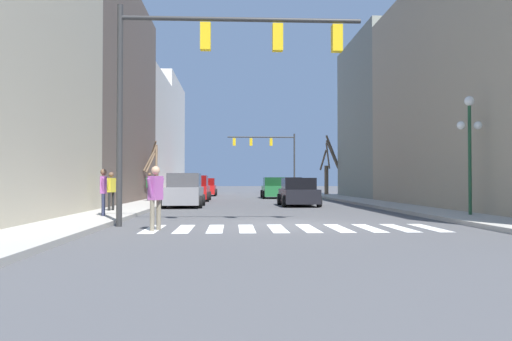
{
  "coord_description": "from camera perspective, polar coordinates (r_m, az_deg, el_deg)",
  "views": [
    {
      "loc": [
        -1.77,
        -15.74,
        1.38
      ],
      "look_at": [
        0.28,
        27.25,
        2.29
      ],
      "focal_mm": 35.0,
      "sensor_mm": 36.0,
      "label": 1
    }
  ],
  "objects": [
    {
      "name": "car_parked_left_near",
      "position": [
        46.89,
        -5.8,
        -1.96
      ],
      "size": [
        2.12,
        4.41,
        1.64
      ],
      "rotation": [
        0.0,
        0.0,
        1.57
      ],
      "color": "red",
      "rests_on": "ground_plane"
    },
    {
      "name": "traffic_signal_near",
      "position": [
        15.8,
        -5.39,
        12.28
      ],
      "size": [
        7.54,
        0.28,
        6.79
      ],
      "color": "#2D2D2D",
      "rests_on": "ground_plane"
    },
    {
      "name": "car_driving_away_lane",
      "position": [
        40.28,
        2.03,
        -2.07
      ],
      "size": [
        1.96,
        4.26,
        1.68
      ],
      "rotation": [
        0.0,
        0.0,
        1.57
      ],
      "color": "#236B38",
      "rests_on": "ground_plane"
    },
    {
      "name": "building_row_left",
      "position": [
        36.73,
        -16.84,
        6.51
      ],
      "size": [
        6.0,
        52.39,
        13.25
      ],
      "color": "#BCB299",
      "rests_on": "ground_plane"
    },
    {
      "name": "pedestrian_waiting_at_curb",
      "position": [
        14.26,
        -11.41,
        -2.46
      ],
      "size": [
        0.43,
        0.73,
        1.8
      ],
      "rotation": [
        0.0,
        0.0,
        1.11
      ],
      "color": "#7A705B",
      "rests_on": "ground_plane"
    },
    {
      "name": "car_parked_left_mid",
      "position": [
        34.89,
        -6.93,
        -2.13
      ],
      "size": [
        2.02,
        4.72,
        1.76
      ],
      "rotation": [
        0.0,
        0.0,
        1.57
      ],
      "color": "red",
      "rests_on": "ground_plane"
    },
    {
      "name": "pedestrian_crossing_street",
      "position": [
        21.84,
        -16.22,
        -1.9
      ],
      "size": [
        0.33,
        0.68,
        1.61
      ],
      "rotation": [
        0.0,
        0.0,
        4.35
      ],
      "color": "black",
      "rests_on": "sidewalk_left"
    },
    {
      "name": "crosswalk_stripes",
      "position": [
        14.67,
        4.23,
        -6.61
      ],
      "size": [
        8.55,
        2.6,
        0.01
      ],
      "color": "white",
      "rests_on": "ground_plane"
    },
    {
      "name": "car_parked_left_far",
      "position": [
        27.78,
        4.87,
        -2.55
      ],
      "size": [
        2.09,
        4.17,
        1.56
      ],
      "rotation": [
        0.0,
        0.0,
        1.57
      ],
      "color": "black",
      "rests_on": "ground_plane"
    },
    {
      "name": "sidewalk_left",
      "position": [
        16.51,
        -19.71,
        -5.69
      ],
      "size": [
        2.22,
        90.0,
        0.15
      ],
      "color": "#ADA89E",
      "rests_on": "ground_plane"
    },
    {
      "name": "ground_plane",
      "position": [
        15.9,
        3.68,
        -6.2
      ],
      "size": [
        240.0,
        240.0,
        0.0
      ],
      "primitive_type": "plane",
      "color": "#4C4C4F"
    },
    {
      "name": "building_row_right",
      "position": [
        30.2,
        21.85,
        7.85
      ],
      "size": [
        6.0,
        34.49,
        12.59
      ],
      "color": "tan",
      "rests_on": "ground_plane"
    },
    {
      "name": "sidewalk_right",
      "position": [
        17.86,
        25.2,
        -5.3
      ],
      "size": [
        2.22,
        90.0,
        0.15
      ],
      "color": "#ADA89E",
      "rests_on": "ground_plane"
    },
    {
      "name": "street_tree_right_near",
      "position": [
        46.38,
        8.24,
        0.33
      ],
      "size": [
        1.61,
        3.39,
        5.49
      ],
      "color": "brown",
      "rests_on": "sidewalk_right"
    },
    {
      "name": "pedestrian_near_right_corner",
      "position": [
        31.68,
        -12.08,
        -1.54
      ],
      "size": [
        0.61,
        0.58,
        1.75
      ],
      "rotation": [
        0.0,
        0.0,
        5.53
      ],
      "color": "#4C4C51",
      "rests_on": "sidewalk_left"
    },
    {
      "name": "pedestrian_on_left_sidewalk",
      "position": [
        18.56,
        -17.04,
        -1.93
      ],
      "size": [
        0.29,
        0.72,
        1.66
      ],
      "rotation": [
        0.0,
        0.0,
        1.78
      ],
      "color": "#282D47",
      "rests_on": "sidewalk_left"
    },
    {
      "name": "car_parked_right_mid",
      "position": [
        50.61,
        4.16,
        -1.86
      ],
      "size": [
        2.08,
        4.32,
        1.75
      ],
      "rotation": [
        0.0,
        0.0,
        1.57
      ],
      "color": "black",
      "rests_on": "ground_plane"
    },
    {
      "name": "street_tree_right_far",
      "position": [
        34.41,
        -11.58,
        0.05
      ],
      "size": [
        1.22,
        2.49,
        3.98
      ],
      "color": "brown",
      "rests_on": "sidewalk_left"
    },
    {
      "name": "street_lamp_right_corner",
      "position": [
        20.02,
        23.22,
        4.2
      ],
      "size": [
        0.95,
        0.36,
        4.37
      ],
      "color": "#1E4C2D",
      "rests_on": "sidewalk_right"
    },
    {
      "name": "car_at_intersection",
      "position": [
        26.82,
        -8.18,
        -2.38
      ],
      "size": [
        2.05,
        4.29,
        1.79
      ],
      "rotation": [
        0.0,
        0.0,
        1.57
      ],
      "color": "gray",
      "rests_on": "ground_plane"
    },
    {
      "name": "traffic_signal_far",
      "position": [
        55.98,
        1.6,
        2.51
      ],
      "size": [
        7.6,
        0.28,
        6.71
      ],
      "color": "#2D2D2D",
      "rests_on": "ground_plane"
    }
  ]
}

